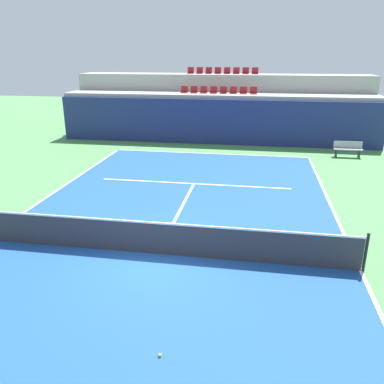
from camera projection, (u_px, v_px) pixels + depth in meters
The scene contains 14 objects.
ground_plane at pixel (157, 254), 10.99m from camera, with size 80.00×80.00×0.00m, color #4C8C4C.
court_surface at pixel (157, 254), 10.99m from camera, with size 11.00×24.00×0.01m, color #1E4C99.
baseline_far at pixel (210, 153), 22.09m from camera, with size 11.00×0.10×0.00m, color white.
sideline_right at pixel (361, 270), 10.13m from camera, with size 0.10×24.00×0.00m, color white.
service_line_far at pixel (194, 184), 16.93m from camera, with size 8.26×0.10×0.00m, color white.
centre_service_line at pixel (180, 211), 13.96m from camera, with size 0.10×6.40×0.00m, color white.
back_wall at pixel (215, 122), 24.05m from camera, with size 19.86×0.30×2.75m, color navy.
stands_tier_lower at pixel (218, 117), 25.27m from camera, with size 19.86×2.40×2.97m, color #9E9E99.
stands_tier_upper at pixel (221, 104), 27.32m from camera, with size 19.86×2.40×4.05m, color #9E9E99.
seating_row_lower at pixel (218, 91), 24.82m from camera, with size 4.88×0.44×0.44m.
seating_row_upper at pixel (222, 72), 26.69m from camera, with size 4.88×0.44×0.44m.
tennis_net at pixel (157, 238), 10.82m from camera, with size 11.08×0.08×1.07m.
player_bench at pixel (348, 148), 21.22m from camera, with size 1.50×0.40×0.85m.
tennis_ball_1 at pixel (160, 355), 7.23m from camera, with size 0.07×0.07×0.07m, color #CCE033.
Camera 1 is at (2.59, -9.47, 5.32)m, focal length 36.44 mm.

